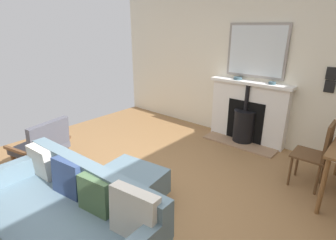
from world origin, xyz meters
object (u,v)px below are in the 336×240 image
object	(u,v)px
mantel_bowl_far	(272,83)
armchair_accent	(43,144)
mantel_bowl_near	(238,78)
sofa	(67,220)
fireplace	(247,116)
ottoman	(132,182)
dining_chair_near_fireplace	(319,151)

from	to	relation	value
mantel_bowl_far	armchair_accent	size ratio (longest dim) A/B	0.14
mantel_bowl_near	sofa	xyz separation A→B (m)	(3.42, 0.12, -0.76)
mantel_bowl_near	fireplace	bearing A→B (deg)	87.45
sofa	ottoman	distance (m)	0.92
ottoman	armchair_accent	xyz separation A→B (m)	(0.37, -1.40, 0.21)
sofa	dining_chair_near_fireplace	xyz separation A→B (m)	(-2.61, 1.44, 0.17)
fireplace	mantel_bowl_near	size ratio (longest dim) A/B	9.74
sofa	armchair_accent	bearing A→B (deg)	-108.95
armchair_accent	fireplace	bearing A→B (deg)	150.16
mantel_bowl_far	dining_chair_near_fireplace	bearing A→B (deg)	49.72
fireplace	ottoman	world-z (taller)	fireplace
fireplace	ottoman	bearing A→B (deg)	-5.76
mantel_bowl_near	mantel_bowl_far	xyz separation A→B (m)	(0.00, 0.60, -0.00)
mantel_bowl_far	armchair_accent	world-z (taller)	mantel_bowl_far
fireplace	mantel_bowl_near	distance (m)	0.68
mantel_bowl_near	dining_chair_near_fireplace	distance (m)	1.86
mantel_bowl_near	armchair_accent	bearing A→B (deg)	-26.01
armchair_accent	dining_chair_near_fireplace	size ratio (longest dim) A/B	0.89
mantel_bowl_near	armchair_accent	world-z (taller)	mantel_bowl_near
dining_chair_near_fireplace	fireplace	bearing A→B (deg)	-121.24
mantel_bowl_far	dining_chair_near_fireplace	distance (m)	1.39
sofa	dining_chair_near_fireplace	size ratio (longest dim) A/B	2.11
sofa	armchair_accent	size ratio (longest dim) A/B	2.38
fireplace	armchair_accent	xyz separation A→B (m)	(2.88, -1.65, -0.03)
fireplace	mantel_bowl_far	world-z (taller)	mantel_bowl_far
sofa	fireplace	bearing A→B (deg)	178.00
armchair_accent	dining_chair_near_fireplace	xyz separation A→B (m)	(-2.08, 2.97, 0.08)
fireplace	dining_chair_near_fireplace	world-z (taller)	fireplace
fireplace	ottoman	xyz separation A→B (m)	(2.51, -0.25, -0.24)
mantel_bowl_far	sofa	world-z (taller)	mantel_bowl_far
ottoman	mantel_bowl_far	bearing A→B (deg)	166.27
fireplace	ottoman	size ratio (longest dim) A/B	1.80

